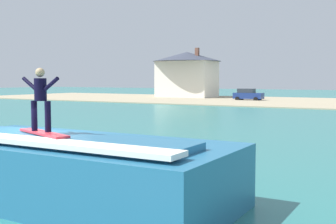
{
  "coord_description": "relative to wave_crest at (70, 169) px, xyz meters",
  "views": [
    {
      "loc": [
        9.62,
        -8.95,
        3.27
      ],
      "look_at": [
        1.66,
        4.92,
        2.05
      ],
      "focal_mm": 46.06,
      "sensor_mm": 36.0,
      "label": 1
    }
  ],
  "objects": [
    {
      "name": "shoreline_bank",
      "position": [
        -1.66,
        53.75,
        -0.8
      ],
      "size": [
        120.0,
        27.57,
        0.14
      ],
      "color": "tan",
      "rests_on": "ground_plane"
    },
    {
      "name": "surfboard",
      "position": [
        -0.44,
        -0.51,
        1.0
      ],
      "size": [
        2.29,
        1.15,
        0.06
      ],
      "color": "#D8333F",
      "rests_on": "wave_crest"
    },
    {
      "name": "wave_crest",
      "position": [
        0.0,
        0.0,
        0.0
      ],
      "size": [
        8.95,
        3.96,
        1.84
      ],
      "color": "#256890",
      "rests_on": "ground_plane"
    },
    {
      "name": "ground_plane",
      "position": [
        -1.66,
        0.37,
        -0.87
      ],
      "size": [
        260.0,
        260.0,
        0.0
      ],
      "primitive_type": "plane",
      "color": "#2A7471"
    },
    {
      "name": "house_with_chimney",
      "position": [
        -27.13,
        59.28,
        3.91
      ],
      "size": [
        12.08,
        12.08,
        8.66
      ],
      "color": "silver",
      "rests_on": "ground_plane"
    },
    {
      "name": "car_near_shore",
      "position": [
        -14.03,
        54.13,
        0.08
      ],
      "size": [
        4.43,
        2.05,
        1.86
      ],
      "color": "navy",
      "rests_on": "ground_plane"
    },
    {
      "name": "surfer",
      "position": [
        -0.58,
        -0.44,
        1.97
      ],
      "size": [
        1.3,
        0.32,
        1.67
      ],
      "color": "black",
      "rests_on": "surfboard"
    }
  ]
}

